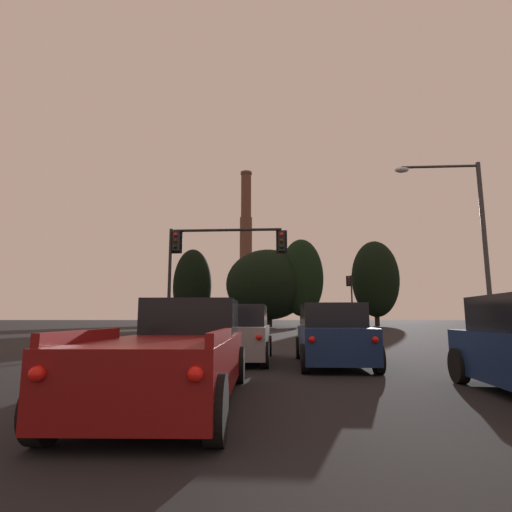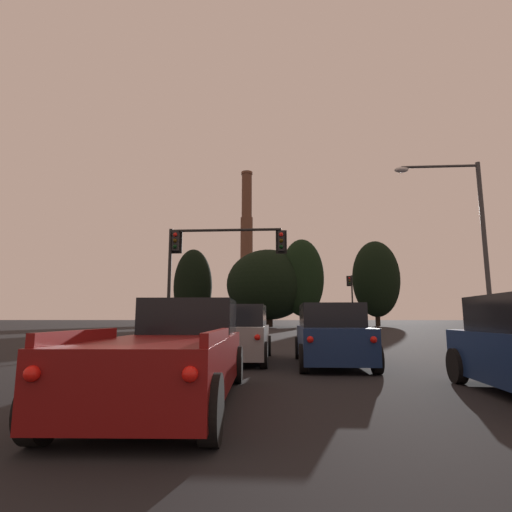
{
  "view_description": "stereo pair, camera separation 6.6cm",
  "coord_description": "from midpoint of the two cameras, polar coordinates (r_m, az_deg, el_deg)",
  "views": [
    {
      "loc": [
        -1.51,
        -0.19,
        1.42
      ],
      "look_at": [
        -3.36,
        28.17,
        5.86
      ],
      "focal_mm": 28.0,
      "sensor_mm": 36.0,
      "label": 1
    },
    {
      "loc": [
        -1.44,
        -0.18,
        1.42
      ],
      "look_at": [
        -3.36,
        28.17,
        5.86
      ],
      "focal_mm": 28.0,
      "sensor_mm": 36.0,
      "label": 2
    }
  ],
  "objects": [
    {
      "name": "traffic_light_far_right",
      "position": [
        48.86,
        13.47,
        -5.32
      ],
      "size": [
        0.78,
        0.5,
        6.49
      ],
      "color": "black",
      "rests_on": "ground_plane"
    },
    {
      "name": "treeline_far_left",
      "position": [
        66.63,
        1.81,
        -4.1
      ],
      "size": [
        13.92,
        12.53,
        12.8
      ],
      "color": "black",
      "rests_on": "ground_plane"
    },
    {
      "name": "suv_left_lane_front",
      "position": [
        13.79,
        -2.37,
        -11.04
      ],
      "size": [
        2.13,
        4.92,
        1.86
      ],
      "rotation": [
        0.0,
        0.0,
        0.01
      ],
      "color": "gray",
      "rests_on": "ground_plane"
    },
    {
      "name": "treeline_far_right",
      "position": [
        65.1,
        6.63,
        -3.07
      ],
      "size": [
        7.04,
        6.34,
        14.21
      ],
      "color": "black",
      "rests_on": "ground_plane"
    },
    {
      "name": "treeline_right_mid",
      "position": [
        70.05,
        1.75,
        -3.57
      ],
      "size": [
        7.5,
        6.75,
        13.26
      ],
      "color": "black",
      "rests_on": "ground_plane"
    },
    {
      "name": "treeline_center_left",
      "position": [
        77.93,
        16.79,
        -3.14
      ],
      "size": [
        8.69,
        7.82,
        15.82
      ],
      "color": "black",
      "rests_on": "ground_plane"
    },
    {
      "name": "traffic_light_overhead_left",
      "position": [
        21.03,
        -6.68,
        0.19
      ],
      "size": [
        6.35,
        0.5,
        6.12
      ],
      "color": "black",
      "rests_on": "ground_plane"
    },
    {
      "name": "street_lamp",
      "position": [
        20.55,
        28.22,
        3.18
      ],
      "size": [
        3.9,
        0.36,
        8.59
      ],
      "color": "#38383A",
      "rests_on": "ground_plane"
    },
    {
      "name": "pickup_truck_left_lane_second",
      "position": [
        7.44,
        -11.2,
        -13.46
      ],
      "size": [
        2.43,
        5.59,
        1.82
      ],
      "rotation": [
        0.0,
        0.0,
        0.05
      ],
      "color": "maroon",
      "rests_on": "ground_plane"
    },
    {
      "name": "treeline_left_mid",
      "position": [
        75.41,
        -8.98,
        -4.31
      ],
      "size": [
        7.15,
        6.43,
        14.26
      ],
      "color": "black",
      "rests_on": "ground_plane"
    },
    {
      "name": "suv_center_lane_front",
      "position": [
        12.8,
        10.76,
        -11.06
      ],
      "size": [
        2.12,
        4.91,
        1.86
      ],
      "rotation": [
        0.0,
        0.0,
        -0.0
      ],
      "color": "navy",
      "rests_on": "ground_plane"
    },
    {
      "name": "smokestack",
      "position": [
        115.57,
        -1.34,
        -0.83
      ],
      "size": [
        6.74,
        6.74,
        44.75
      ],
      "color": "#523427",
      "rests_on": "ground_plane"
    }
  ]
}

